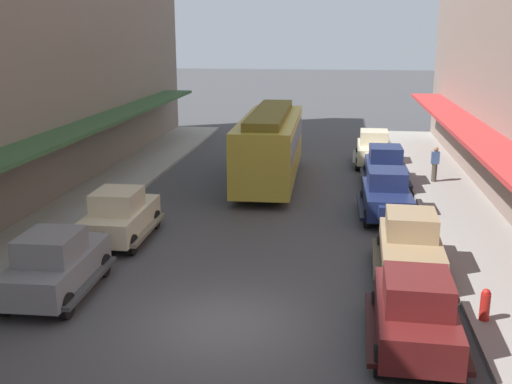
{
  "coord_description": "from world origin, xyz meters",
  "views": [
    {
      "loc": [
        2.65,
        -13.58,
        7.05
      ],
      "look_at": [
        0.0,
        6.0,
        1.8
      ],
      "focal_mm": 43.05,
      "sensor_mm": 36.0,
      "label": 1
    }
  ],
  "objects_px": {
    "parked_car_6": "(411,244)",
    "parked_car_0": "(385,166)",
    "pedestrian_1": "(435,164)",
    "parked_car_1": "(415,309)",
    "parked_car_3": "(55,263)",
    "parked_car_2": "(387,194)",
    "parked_car_5": "(374,148)",
    "parked_car_7": "(120,214)",
    "fire_hydrant": "(485,304)",
    "streetcar": "(270,143)"
  },
  "relations": [
    {
      "from": "parked_car_6",
      "to": "parked_car_0",
      "type": "bearing_deg",
      "value": 90.05
    },
    {
      "from": "pedestrian_1",
      "to": "parked_car_6",
      "type": "bearing_deg",
      "value": -101.49
    },
    {
      "from": "parked_car_1",
      "to": "parked_car_3",
      "type": "height_order",
      "value": "same"
    },
    {
      "from": "parked_car_2",
      "to": "parked_car_5",
      "type": "xyz_separation_m",
      "value": [
        -0.03,
        9.47,
        0.0
      ]
    },
    {
      "from": "parked_car_1",
      "to": "parked_car_3",
      "type": "distance_m",
      "value": 9.47
    },
    {
      "from": "parked_car_3",
      "to": "parked_car_1",
      "type": "bearing_deg",
      "value": -9.97
    },
    {
      "from": "pedestrian_1",
      "to": "parked_car_3",
      "type": "bearing_deg",
      "value": -130.33
    },
    {
      "from": "parked_car_0",
      "to": "pedestrian_1",
      "type": "relative_size",
      "value": 2.61
    },
    {
      "from": "parked_car_2",
      "to": "parked_car_7",
      "type": "relative_size",
      "value": 1.0
    },
    {
      "from": "parked_car_3",
      "to": "parked_car_5",
      "type": "height_order",
      "value": "same"
    },
    {
      "from": "parked_car_1",
      "to": "parked_car_6",
      "type": "distance_m",
      "value": 4.47
    },
    {
      "from": "parked_car_2",
      "to": "fire_hydrant",
      "type": "bearing_deg",
      "value": -78.69
    },
    {
      "from": "parked_car_3",
      "to": "streetcar",
      "type": "distance_m",
      "value": 14.12
    },
    {
      "from": "parked_car_0",
      "to": "fire_hydrant",
      "type": "distance_m",
      "value": 13.87
    },
    {
      "from": "parked_car_2",
      "to": "parked_car_5",
      "type": "distance_m",
      "value": 9.47
    },
    {
      "from": "parked_car_0",
      "to": "parked_car_3",
      "type": "height_order",
      "value": "same"
    },
    {
      "from": "parked_car_0",
      "to": "parked_car_5",
      "type": "distance_m",
      "value": 4.53
    },
    {
      "from": "parked_car_5",
      "to": "parked_car_1",
      "type": "bearing_deg",
      "value": -90.12
    },
    {
      "from": "parked_car_0",
      "to": "parked_car_3",
      "type": "bearing_deg",
      "value": -125.67
    },
    {
      "from": "parked_car_3",
      "to": "fire_hydrant",
      "type": "height_order",
      "value": "parked_car_3"
    },
    {
      "from": "parked_car_2",
      "to": "parked_car_7",
      "type": "distance_m",
      "value": 10.03
    },
    {
      "from": "parked_car_2",
      "to": "parked_car_3",
      "type": "relative_size",
      "value": 1.0
    },
    {
      "from": "parked_car_6",
      "to": "streetcar",
      "type": "height_order",
      "value": "streetcar"
    },
    {
      "from": "parked_car_5",
      "to": "fire_hydrant",
      "type": "distance_m",
      "value": 18.4
    },
    {
      "from": "parked_car_7",
      "to": "fire_hydrant",
      "type": "height_order",
      "value": "parked_car_7"
    },
    {
      "from": "parked_car_3",
      "to": "streetcar",
      "type": "xyz_separation_m",
      "value": [
        4.33,
        13.4,
        0.96
      ]
    },
    {
      "from": "parked_car_3",
      "to": "parked_car_5",
      "type": "distance_m",
      "value": 20.3
    },
    {
      "from": "parked_car_3",
      "to": "pedestrian_1",
      "type": "bearing_deg",
      "value": 49.67
    },
    {
      "from": "parked_car_6",
      "to": "pedestrian_1",
      "type": "height_order",
      "value": "parked_car_6"
    },
    {
      "from": "fire_hydrant",
      "to": "parked_car_3",
      "type": "bearing_deg",
      "value": 178.46
    },
    {
      "from": "parked_car_5",
      "to": "parked_car_6",
      "type": "xyz_separation_m",
      "value": [
        0.33,
        -15.19,
        0.0
      ]
    },
    {
      "from": "parked_car_3",
      "to": "streetcar",
      "type": "height_order",
      "value": "streetcar"
    },
    {
      "from": "parked_car_5",
      "to": "fire_hydrant",
      "type": "height_order",
      "value": "parked_car_5"
    },
    {
      "from": "parked_car_6",
      "to": "fire_hydrant",
      "type": "bearing_deg",
      "value": -64.69
    },
    {
      "from": "parked_car_0",
      "to": "parked_car_1",
      "type": "distance_m",
      "value": 15.13
    },
    {
      "from": "streetcar",
      "to": "pedestrian_1",
      "type": "xyz_separation_m",
      "value": [
        7.66,
        0.72,
        -0.91
      ]
    },
    {
      "from": "parked_car_7",
      "to": "streetcar",
      "type": "height_order",
      "value": "streetcar"
    },
    {
      "from": "parked_car_3",
      "to": "parked_car_6",
      "type": "height_order",
      "value": "same"
    },
    {
      "from": "parked_car_0",
      "to": "pedestrian_1",
      "type": "distance_m",
      "value": 2.39
    },
    {
      "from": "parked_car_2",
      "to": "pedestrian_1",
      "type": "distance_m",
      "value": 6.16
    },
    {
      "from": "parked_car_6",
      "to": "parked_car_7",
      "type": "xyz_separation_m",
      "value": [
        -9.51,
        1.76,
        0.0
      ]
    },
    {
      "from": "parked_car_6",
      "to": "parked_car_5",
      "type": "bearing_deg",
      "value": 91.23
    },
    {
      "from": "parked_car_2",
      "to": "parked_car_1",
      "type": "bearing_deg",
      "value": -90.44
    },
    {
      "from": "parked_car_3",
      "to": "parked_car_7",
      "type": "distance_m",
      "value": 4.58
    },
    {
      "from": "parked_car_0",
      "to": "parked_car_5",
      "type": "bearing_deg",
      "value": 94.01
    },
    {
      "from": "parked_car_0",
      "to": "streetcar",
      "type": "relative_size",
      "value": 0.44
    },
    {
      "from": "parked_car_7",
      "to": "parked_car_0",
      "type": "bearing_deg",
      "value": 43.16
    },
    {
      "from": "parked_car_7",
      "to": "streetcar",
      "type": "bearing_deg",
      "value": 64.83
    },
    {
      "from": "parked_car_2",
      "to": "parked_car_6",
      "type": "relative_size",
      "value": 0.99
    },
    {
      "from": "parked_car_1",
      "to": "parked_car_3",
      "type": "relative_size",
      "value": 1.0
    }
  ]
}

